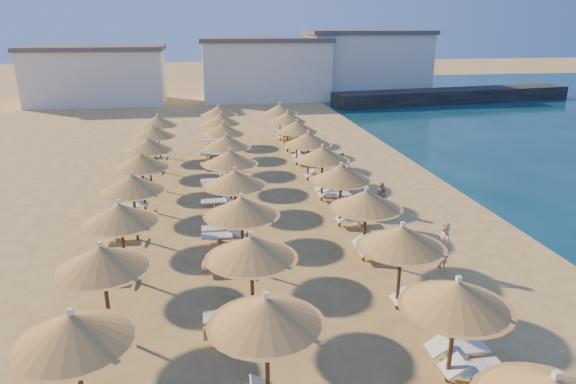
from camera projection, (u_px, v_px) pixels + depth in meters
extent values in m
plane|color=#DDB461|center=(308.00, 251.00, 21.21)|extent=(220.00, 220.00, 0.00)
cube|color=black|center=(454.00, 96.00, 61.09)|extent=(30.27, 8.07, 1.50)
cube|color=white|center=(97.00, 77.00, 59.39)|extent=(15.00, 8.00, 6.00)
cube|color=#59514C|center=(94.00, 48.00, 58.37)|extent=(15.60, 8.48, 0.50)
cube|color=white|center=(265.00, 71.00, 62.73)|extent=(15.00, 8.00, 6.80)
cube|color=#59514C|center=(265.00, 40.00, 61.58)|extent=(15.60, 8.48, 0.50)
cube|color=white|center=(366.00, 65.00, 66.02)|extent=(15.00, 8.00, 7.60)
cube|color=#59514C|center=(368.00, 32.00, 64.75)|extent=(15.60, 8.48, 0.50)
cube|color=white|center=(556.00, 375.00, 9.16)|extent=(0.12, 0.12, 0.14)
cylinder|color=brown|center=(452.00, 341.00, 13.15)|extent=(0.12, 0.12, 2.48)
cone|color=#AB6C31|center=(457.00, 294.00, 12.73)|extent=(2.66, 2.66, 0.71)
cone|color=#AB6C31|center=(456.00, 305.00, 12.82)|extent=(2.87, 2.87, 0.12)
cube|color=white|center=(459.00, 279.00, 12.59)|extent=(0.12, 0.12, 0.14)
cylinder|color=brown|center=(399.00, 275.00, 16.58)|extent=(0.12, 0.12, 2.48)
cone|color=#AB6C31|center=(402.00, 237.00, 16.16)|extent=(2.66, 2.66, 0.71)
cone|color=#AB6C31|center=(401.00, 245.00, 16.25)|extent=(2.87, 2.87, 0.12)
cube|color=white|center=(403.00, 224.00, 16.02)|extent=(0.12, 0.12, 0.14)
cylinder|color=brown|center=(365.00, 232.00, 20.01)|extent=(0.12, 0.12, 2.48)
cone|color=#AB6C31|center=(366.00, 199.00, 19.58)|extent=(2.66, 2.66, 0.71)
cone|color=#AB6C31|center=(366.00, 206.00, 19.68)|extent=(2.87, 2.87, 0.12)
cube|color=white|center=(367.00, 189.00, 19.45)|extent=(0.12, 0.12, 0.14)
cylinder|color=brown|center=(340.00, 201.00, 23.44)|extent=(0.12, 0.12, 2.48)
cone|color=#AB6C31|center=(341.00, 173.00, 23.01)|extent=(2.66, 2.66, 0.71)
cone|color=#AB6C31|center=(341.00, 179.00, 23.11)|extent=(2.87, 2.87, 0.12)
cube|color=white|center=(341.00, 164.00, 22.88)|extent=(0.12, 0.12, 0.14)
cylinder|color=brown|center=(322.00, 178.00, 26.87)|extent=(0.12, 0.12, 2.48)
cone|color=#AB6C31|center=(323.00, 153.00, 26.44)|extent=(2.66, 2.66, 0.71)
cone|color=#AB6C31|center=(322.00, 159.00, 26.54)|extent=(2.87, 2.87, 0.12)
cube|color=white|center=(323.00, 145.00, 26.31)|extent=(0.12, 0.12, 0.14)
cylinder|color=brown|center=(308.00, 161.00, 30.29)|extent=(0.12, 0.12, 2.48)
cone|color=#AB6C31|center=(308.00, 138.00, 29.87)|extent=(2.66, 2.66, 0.71)
cone|color=#AB6C31|center=(308.00, 143.00, 29.96)|extent=(2.87, 2.87, 0.12)
cube|color=white|center=(308.00, 131.00, 29.74)|extent=(0.12, 0.12, 0.14)
cylinder|color=brown|center=(297.00, 147.00, 33.72)|extent=(0.12, 0.12, 2.48)
cone|color=#AB6C31|center=(297.00, 126.00, 33.30)|extent=(2.66, 2.66, 0.71)
cone|color=#AB6C31|center=(297.00, 131.00, 33.39)|extent=(2.87, 2.87, 0.12)
cube|color=white|center=(297.00, 120.00, 33.17)|extent=(0.12, 0.12, 0.14)
cylinder|color=brown|center=(288.00, 135.00, 37.15)|extent=(0.12, 0.12, 2.48)
cone|color=#AB6C31|center=(288.00, 117.00, 36.73)|extent=(2.66, 2.66, 0.71)
cone|color=#AB6C31|center=(288.00, 121.00, 36.82)|extent=(2.87, 2.87, 0.12)
cube|color=white|center=(288.00, 111.00, 36.60)|extent=(0.12, 0.12, 0.14)
cylinder|color=brown|center=(280.00, 126.00, 40.58)|extent=(0.12, 0.12, 2.48)
cone|color=#AB6C31|center=(280.00, 109.00, 40.16)|extent=(2.66, 2.66, 0.71)
cone|color=#AB6C31|center=(280.00, 113.00, 40.25)|extent=(2.87, 2.87, 0.12)
cube|color=white|center=(280.00, 103.00, 40.03)|extent=(0.12, 0.12, 0.14)
cylinder|color=brown|center=(267.00, 360.00, 12.40)|extent=(0.12, 0.12, 2.48)
cone|color=#AB6C31|center=(266.00, 311.00, 11.98)|extent=(2.66, 2.66, 0.71)
cone|color=#AB6C31|center=(267.00, 322.00, 12.07)|extent=(2.87, 2.87, 0.12)
cube|color=white|center=(266.00, 295.00, 11.85)|extent=(0.12, 0.12, 0.14)
cylinder|color=brown|center=(252.00, 287.00, 15.83)|extent=(0.12, 0.12, 2.48)
cone|color=#AB6C31|center=(251.00, 247.00, 15.41)|extent=(2.66, 2.66, 0.71)
cone|color=#AB6C31|center=(251.00, 256.00, 15.50)|extent=(2.87, 2.87, 0.12)
cube|color=white|center=(251.00, 234.00, 15.27)|extent=(0.12, 0.12, 0.14)
cylinder|color=brown|center=(243.00, 240.00, 19.26)|extent=(0.12, 0.12, 2.48)
cone|color=#AB6C31|center=(241.00, 206.00, 18.84)|extent=(2.66, 2.66, 0.71)
cone|color=#AB6C31|center=(242.00, 214.00, 18.93)|extent=(2.87, 2.87, 0.12)
cube|color=white|center=(241.00, 195.00, 18.70)|extent=(0.12, 0.12, 0.14)
cylinder|color=brown|center=(236.00, 207.00, 22.69)|extent=(0.12, 0.12, 2.48)
cone|color=#AB6C31|center=(235.00, 178.00, 22.27)|extent=(2.66, 2.66, 0.71)
cone|color=#AB6C31|center=(235.00, 184.00, 22.36)|extent=(2.87, 2.87, 0.12)
cube|color=white|center=(234.00, 169.00, 22.13)|extent=(0.12, 0.12, 0.14)
cylinder|color=brown|center=(231.00, 183.00, 26.12)|extent=(0.12, 0.12, 2.48)
cone|color=#AB6C31|center=(230.00, 157.00, 25.70)|extent=(2.66, 2.66, 0.71)
cone|color=#AB6C31|center=(230.00, 163.00, 25.79)|extent=(2.87, 2.87, 0.12)
cube|color=white|center=(230.00, 149.00, 25.56)|extent=(0.12, 0.12, 0.14)
cylinder|color=brown|center=(227.00, 164.00, 29.55)|extent=(0.12, 0.12, 2.48)
cone|color=#AB6C31|center=(226.00, 141.00, 29.12)|extent=(2.66, 2.66, 0.71)
cone|color=#AB6C31|center=(226.00, 146.00, 29.22)|extent=(2.87, 2.87, 0.12)
cube|color=white|center=(226.00, 134.00, 28.99)|extent=(0.12, 0.12, 0.14)
cylinder|color=brown|center=(224.00, 150.00, 32.98)|extent=(0.12, 0.12, 2.48)
cone|color=#AB6C31|center=(223.00, 129.00, 32.55)|extent=(2.66, 2.66, 0.71)
cone|color=#AB6C31|center=(223.00, 133.00, 32.65)|extent=(2.87, 2.87, 0.12)
cube|color=white|center=(223.00, 122.00, 32.42)|extent=(0.12, 0.12, 0.14)
cylinder|color=brown|center=(221.00, 138.00, 36.41)|extent=(0.12, 0.12, 2.48)
cone|color=#AB6C31|center=(221.00, 119.00, 35.98)|extent=(2.66, 2.66, 0.71)
cone|color=#AB6C31|center=(221.00, 123.00, 36.08)|extent=(2.87, 2.87, 0.12)
cube|color=white|center=(220.00, 113.00, 35.85)|extent=(0.12, 0.12, 0.14)
cylinder|color=brown|center=(219.00, 128.00, 39.84)|extent=(0.12, 0.12, 2.48)
cone|color=#AB6C31|center=(219.00, 110.00, 39.41)|extent=(2.66, 2.66, 0.71)
cone|color=#AB6C31|center=(219.00, 114.00, 39.51)|extent=(2.87, 2.87, 0.12)
cube|color=white|center=(218.00, 105.00, 39.28)|extent=(0.12, 0.12, 0.14)
cylinder|color=brown|center=(80.00, 379.00, 11.73)|extent=(0.12, 0.12, 2.48)
cone|color=#AB6C31|center=(72.00, 329.00, 11.30)|extent=(2.66, 2.66, 0.71)
cone|color=#AB6C31|center=(74.00, 340.00, 11.40)|extent=(2.87, 2.87, 0.12)
cube|color=white|center=(70.00, 312.00, 11.17)|extent=(0.12, 0.12, 0.14)
cylinder|color=brown|center=(107.00, 299.00, 15.16)|extent=(0.12, 0.12, 2.48)
cone|color=#AB6C31|center=(102.00, 257.00, 14.73)|extent=(2.66, 2.66, 0.71)
cone|color=#AB6C31|center=(103.00, 267.00, 14.83)|extent=(2.87, 2.87, 0.12)
cube|color=white|center=(100.00, 244.00, 14.60)|extent=(0.12, 0.12, 0.14)
cylinder|color=brown|center=(124.00, 248.00, 18.58)|extent=(0.12, 0.12, 2.48)
cone|color=#AB6C31|center=(120.00, 213.00, 18.16)|extent=(2.66, 2.66, 0.71)
cone|color=#AB6C31|center=(121.00, 221.00, 18.25)|extent=(2.87, 2.87, 0.12)
cube|color=white|center=(119.00, 202.00, 18.03)|extent=(0.12, 0.12, 0.14)
cylinder|color=brown|center=(135.00, 213.00, 22.01)|extent=(0.12, 0.12, 2.48)
cone|color=#AB6C31|center=(132.00, 183.00, 21.59)|extent=(2.66, 2.66, 0.71)
cone|color=#AB6C31|center=(133.00, 189.00, 21.68)|extent=(2.87, 2.87, 0.12)
cube|color=white|center=(131.00, 173.00, 21.46)|extent=(0.12, 0.12, 0.14)
cylinder|color=brown|center=(144.00, 187.00, 25.44)|extent=(0.12, 0.12, 2.48)
cone|color=#AB6C31|center=(141.00, 161.00, 25.02)|extent=(2.66, 2.66, 0.71)
cone|color=#AB6C31|center=(142.00, 167.00, 25.11)|extent=(2.87, 2.87, 0.12)
cube|color=white|center=(140.00, 152.00, 24.89)|extent=(0.12, 0.12, 0.14)
cylinder|color=brown|center=(150.00, 168.00, 28.87)|extent=(0.12, 0.12, 2.48)
cone|color=#AB6C31|center=(148.00, 144.00, 28.45)|extent=(2.66, 2.66, 0.71)
cone|color=#AB6C31|center=(148.00, 149.00, 28.54)|extent=(2.87, 2.87, 0.12)
cube|color=white|center=(147.00, 137.00, 28.32)|extent=(0.12, 0.12, 0.14)
cylinder|color=brown|center=(155.00, 152.00, 32.30)|extent=(0.12, 0.12, 2.48)
cone|color=#AB6C31|center=(153.00, 131.00, 31.88)|extent=(2.66, 2.66, 0.71)
cone|color=#AB6C31|center=(154.00, 136.00, 31.97)|extent=(2.87, 2.87, 0.12)
cube|color=white|center=(153.00, 124.00, 31.74)|extent=(0.12, 0.12, 0.14)
cylinder|color=brown|center=(159.00, 140.00, 35.73)|extent=(0.12, 0.12, 2.48)
cone|color=#AB6C31|center=(158.00, 121.00, 35.31)|extent=(2.66, 2.66, 0.71)
cone|color=#AB6C31|center=(158.00, 125.00, 35.40)|extent=(2.87, 2.87, 0.12)
cube|color=white|center=(157.00, 114.00, 35.17)|extent=(0.12, 0.12, 0.14)
cube|color=white|center=(480.00, 367.00, 13.58)|extent=(1.30, 0.65, 0.06)
cube|color=white|center=(479.00, 372.00, 13.63)|extent=(0.06, 0.59, 0.32)
cube|color=white|center=(453.00, 366.00, 13.41)|extent=(0.58, 0.65, 0.40)
cube|color=white|center=(463.00, 347.00, 14.42)|extent=(1.30, 0.65, 0.06)
cube|color=white|center=(463.00, 352.00, 14.47)|extent=(0.06, 0.59, 0.32)
cube|color=white|center=(438.00, 346.00, 14.26)|extent=(0.58, 0.65, 0.40)
cube|color=white|center=(423.00, 298.00, 17.01)|extent=(1.30, 0.65, 0.06)
cube|color=white|center=(423.00, 302.00, 17.06)|extent=(0.06, 0.59, 0.32)
cube|color=white|center=(401.00, 296.00, 16.84)|extent=(0.58, 0.65, 0.40)
cube|color=white|center=(224.00, 316.00, 15.98)|extent=(1.30, 0.65, 0.06)
cube|color=white|center=(224.00, 320.00, 16.03)|extent=(0.06, 0.59, 0.32)
cube|color=white|center=(249.00, 310.00, 16.06)|extent=(0.58, 0.65, 0.40)
cube|color=white|center=(226.00, 332.00, 15.14)|extent=(1.30, 0.65, 0.06)
cube|color=white|center=(226.00, 337.00, 15.19)|extent=(0.06, 0.59, 0.32)
cube|color=white|center=(251.00, 325.00, 15.21)|extent=(0.58, 0.65, 0.40)
cube|color=#F4A719|center=(225.00, 330.00, 15.12)|extent=(1.25, 0.60, 0.05)
cube|color=white|center=(385.00, 252.00, 20.44)|extent=(1.30, 0.65, 0.06)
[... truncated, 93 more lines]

